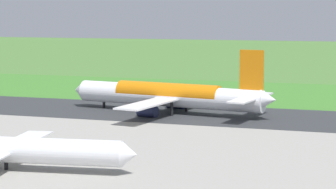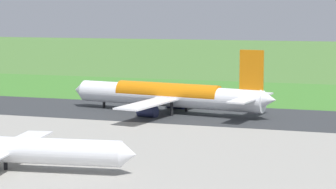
# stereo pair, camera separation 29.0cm
# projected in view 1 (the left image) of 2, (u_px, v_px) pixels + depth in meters

# --- Properties ---
(ground_plane) EXTENTS (800.00, 800.00, 0.00)m
(ground_plane) POSITION_uv_depth(u_px,v_px,m) (156.00, 112.00, 160.24)
(ground_plane) COLOR #477233
(runway_asphalt) EXTENTS (600.00, 30.38, 0.06)m
(runway_asphalt) POSITION_uv_depth(u_px,v_px,m) (156.00, 112.00, 160.24)
(runway_asphalt) COLOR #2D3033
(runway_asphalt) RESTS_ON ground
(apron_concrete) EXTENTS (440.00, 110.00, 0.05)m
(apron_concrete) POSITION_uv_depth(u_px,v_px,m) (37.00, 165.00, 105.40)
(apron_concrete) COLOR gray
(apron_concrete) RESTS_ON ground
(grass_verge_foreground) EXTENTS (600.00, 80.00, 0.04)m
(grass_verge_foreground) POSITION_uv_depth(u_px,v_px,m) (195.00, 95.00, 193.67)
(grass_verge_foreground) COLOR #3C782B
(grass_verge_foreground) RESTS_ON ground
(airliner_main) EXTENTS (54.02, 44.40, 15.88)m
(airliner_main) POSITION_uv_depth(u_px,v_px,m) (169.00, 95.00, 158.56)
(airliner_main) COLOR white
(airliner_main) RESTS_ON ground
(airliner_parked_mid) EXTENTS (41.61, 34.16, 12.16)m
(airliner_parked_mid) POSITION_uv_depth(u_px,v_px,m) (4.00, 149.00, 101.76)
(airliner_parked_mid) COLOR white
(airliner_parked_mid) RESTS_ON ground
(no_stopping_sign) EXTENTS (0.60, 0.10, 2.80)m
(no_stopping_sign) POSITION_uv_depth(u_px,v_px,m) (122.00, 87.00, 200.00)
(no_stopping_sign) COLOR slate
(no_stopping_sign) RESTS_ON ground
(traffic_cone_orange) EXTENTS (0.40, 0.40, 0.55)m
(traffic_cone_orange) POSITION_uv_depth(u_px,v_px,m) (101.00, 90.00, 202.71)
(traffic_cone_orange) COLOR orange
(traffic_cone_orange) RESTS_ON ground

